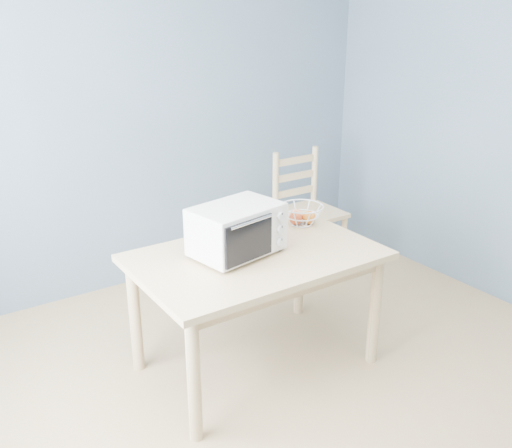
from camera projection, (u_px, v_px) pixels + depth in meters
room at (350, 194)px, 2.54m from camera, size 4.01×4.51×2.61m
dining_table at (256, 269)px, 3.32m from camera, size 1.40×0.90×0.75m
toaster_oven at (234, 230)px, 3.21m from camera, size 0.55×0.45×0.29m
fruit_basket at (301, 215)px, 3.70m from camera, size 0.35×0.35×0.13m
dining_chair at (306, 214)px, 4.67m from camera, size 0.47×0.47×1.01m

